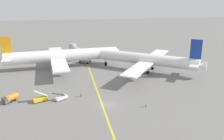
{
  "coord_description": "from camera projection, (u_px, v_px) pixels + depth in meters",
  "views": [
    {
      "loc": [
        -10.48,
        -65.12,
        31.27
      ],
      "look_at": [
        5.72,
        22.34,
        4.0
      ],
      "focal_mm": 37.81,
      "sensor_mm": 36.0,
      "label": 1
    }
  ],
  "objects": [
    {
      "name": "gse_fuel_bowser_stubby",
      "position": [
        10.0,
        98.0,
        73.54
      ],
      "size": [
        4.66,
        4.91,
        2.4
      ],
      "color": "orange",
      "rests_on": "ground"
    },
    {
      "name": "jet_bridge",
      "position": [
        75.0,
        49.0,
        129.27
      ],
      "size": [
        6.61,
        19.25,
        6.23
      ],
      "color": "#B7B7BC",
      "rests_on": "ground"
    },
    {
      "name": "pushback_tug",
      "position": [
        85.0,
        61.0,
        117.76
      ],
      "size": [
        8.2,
        6.18,
        2.84
      ],
      "color": "gray",
      "rests_on": "ground"
    },
    {
      "name": "gse_stair_truck_yellow",
      "position": [
        40.0,
        98.0,
        74.01
      ],
      "size": [
        4.93,
        3.63,
        4.06
      ],
      "color": "gold",
      "rests_on": "ground"
    },
    {
      "name": "ground_crew_marshaller_foreground",
      "position": [
        81.0,
        94.0,
        77.65
      ],
      "size": [
        0.42,
        0.42,
        1.59
      ],
      "color": "#2D3351",
      "rests_on": "ground"
    },
    {
      "name": "taxiway_stripe",
      "position": [
        98.0,
        92.0,
        81.33
      ],
      "size": [
        1.73,
        120.0,
        0.01
      ],
      "primitive_type": "cube",
      "rotation": [
        0.0,
        0.0,
        0.01
      ],
      "color": "yellow",
      "rests_on": "ground"
    },
    {
      "name": "gse_belt_loader_portside",
      "position": [
        61.0,
        97.0,
        75.33
      ],
      "size": [
        4.82,
        3.68,
        3.02
      ],
      "color": "silver",
      "rests_on": "ground"
    },
    {
      "name": "ground_plane",
      "position": [
        107.0,
        104.0,
        72.21
      ],
      "size": [
        600.0,
        600.0,
        0.0
      ],
      "primitive_type": "plane",
      "color": "slate"
    },
    {
      "name": "airliner_at_gate_left",
      "position": [
        62.0,
        56.0,
        108.44
      ],
      "size": [
        56.43,
        46.79,
        15.6
      ],
      "color": "white",
      "rests_on": "ground"
    },
    {
      "name": "airliner_being_pushed",
      "position": [
        145.0,
        59.0,
        103.73
      ],
      "size": [
        45.0,
        43.22,
        15.73
      ],
      "color": "white",
      "rests_on": "ground"
    },
    {
      "name": "ground_crew_ramp_agent_by_cones",
      "position": [
        146.0,
        104.0,
        70.24
      ],
      "size": [
        0.36,
        0.36,
        1.65
      ],
      "color": "#4C4C51",
      "rests_on": "ground"
    }
  ]
}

